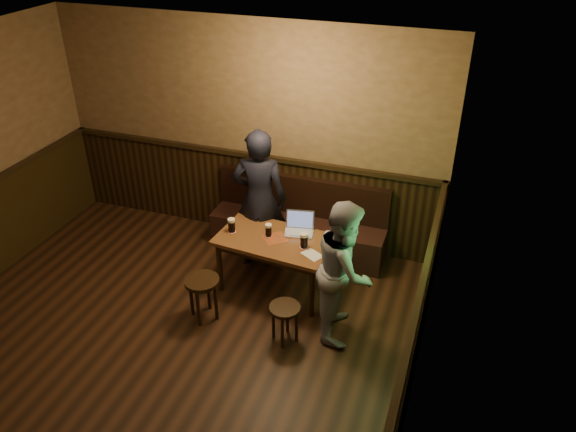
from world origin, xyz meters
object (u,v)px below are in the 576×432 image
(pint_mid, at_px, (268,230))
(laptop, at_px, (299,227))
(person_grey, at_px, (345,269))
(pint_right, at_px, (304,240))
(stool_right, at_px, (285,313))
(pint_left, at_px, (232,225))
(pub_table, at_px, (275,245))
(person_suit, at_px, (260,199))
(bench, at_px, (299,229))
(stool_left, at_px, (202,287))

(pint_mid, height_order, laptop, laptop)
(person_grey, bearing_deg, pint_right, 47.58)
(stool_right, bearing_deg, pint_left, 140.07)
(pint_left, bearing_deg, pub_table, 2.98)
(laptop, bearing_deg, stool_right, -90.78)
(pint_left, relative_size, laptop, 0.47)
(pub_table, height_order, stool_right, pub_table)
(pub_table, distance_m, person_suit, 0.64)
(pub_table, height_order, pint_left, pint_left)
(bench, relative_size, person_grey, 1.45)
(stool_left, height_order, pint_right, pint_right)
(pub_table, height_order, person_suit, person_suit)
(person_suit, bearing_deg, pint_right, 132.17)
(stool_right, xyz_separation_m, pint_left, (-0.90, 0.75, 0.42))
(pub_table, distance_m, stool_right, 0.90)
(laptop, height_order, person_grey, person_grey)
(stool_left, bearing_deg, pint_mid, 58.35)
(pint_mid, bearing_deg, person_suit, 122.71)
(pint_mid, height_order, pint_right, pint_right)
(stool_right, bearing_deg, laptop, 100.21)
(bench, height_order, person_suit, person_suit)
(pint_mid, bearing_deg, laptop, 35.36)
(pint_left, height_order, pint_right, pint_right)
(pub_table, distance_m, person_grey, 1.00)
(pub_table, relative_size, stool_right, 3.10)
(pint_left, bearing_deg, pint_mid, 7.02)
(bench, xyz_separation_m, pub_table, (-0.00, -0.84, 0.28))
(pint_right, bearing_deg, pint_left, 177.97)
(pint_mid, bearing_deg, pint_left, -172.98)
(pint_right, bearing_deg, stool_left, -143.41)
(pint_left, xyz_separation_m, person_suit, (0.15, 0.47, 0.11))
(laptop, distance_m, person_grey, 0.94)
(bench, relative_size, laptop, 6.11)
(stool_right, relative_size, person_suit, 0.25)
(bench, distance_m, pint_mid, 0.93)
(person_grey, bearing_deg, person_suit, 46.51)
(bench, xyz_separation_m, person_suit, (-0.36, -0.40, 0.57))
(bench, bearing_deg, pub_table, -90.00)
(stool_right, distance_m, person_grey, 0.75)
(bench, height_order, stool_right, bench)
(stool_left, xyz_separation_m, pint_left, (0.04, 0.70, 0.37))
(pint_mid, xyz_separation_m, person_suit, (-0.27, 0.42, 0.12))
(pub_table, relative_size, pint_left, 7.94)
(bench, bearing_deg, stool_left, -109.35)
(pub_table, distance_m, pint_left, 0.54)
(person_grey, bearing_deg, bench, 26.39)
(pint_right, height_order, person_grey, person_grey)
(pint_mid, distance_m, laptop, 0.36)
(laptop, bearing_deg, pint_left, -171.03)
(pint_right, distance_m, person_suit, 0.87)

